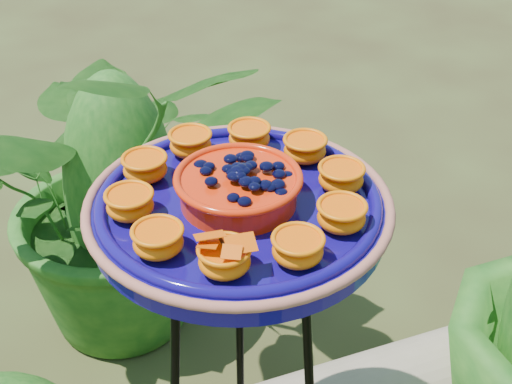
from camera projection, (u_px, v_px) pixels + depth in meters
tripod_stand at (242, 377)px, 1.17m from camera, size 0.38×0.38×0.80m
feeder_dish at (239, 203)px, 0.97m from camera, size 0.54×0.54×0.10m
shrub_back_left at (121, 184)px, 1.76m from camera, size 0.99×0.95×0.84m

